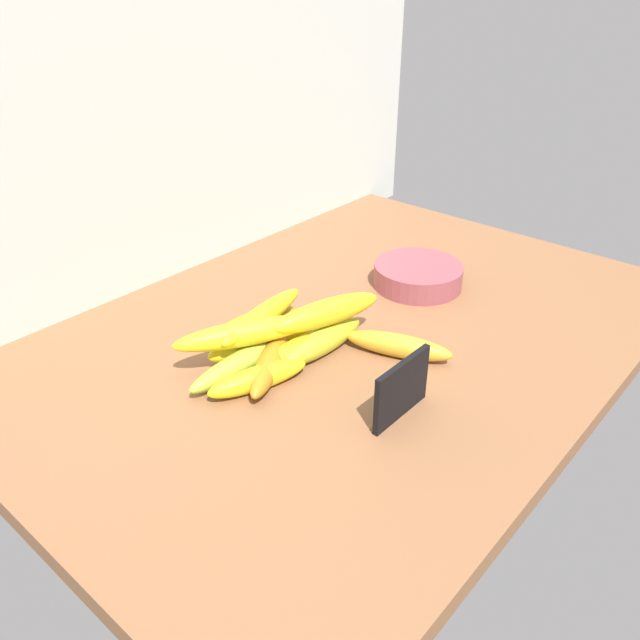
{
  "coord_description": "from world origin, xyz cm",
  "views": [
    {
      "loc": [
        -70.68,
        -54.35,
        56.18
      ],
      "look_at": [
        -7.67,
        0.36,
        8.0
      ],
      "focal_mm": 36.11,
      "sensor_mm": 36.0,
      "label": 1
    }
  ],
  "objects_px": {
    "chalkboard_sign": "(401,391)",
    "banana_5": "(301,348)",
    "banana_8": "(327,313)",
    "banana_10": "(262,316)",
    "fruit_bowl": "(418,275)",
    "banana_2": "(256,324)",
    "banana_9": "(245,333)",
    "banana_3": "(257,378)",
    "banana_4": "(246,360)",
    "banana_7": "(323,341)",
    "banana_6": "(272,359)",
    "banana_0": "(262,342)",
    "banana_1": "(398,345)"
  },
  "relations": [
    {
      "from": "banana_5",
      "to": "banana_9",
      "type": "relative_size",
      "value": 0.81
    },
    {
      "from": "banana_3",
      "to": "banana_9",
      "type": "height_order",
      "value": "banana_9"
    },
    {
      "from": "banana_6",
      "to": "banana_10",
      "type": "bearing_deg",
      "value": 57.01
    },
    {
      "from": "chalkboard_sign",
      "to": "banana_9",
      "type": "bearing_deg",
      "value": 102.12
    },
    {
      "from": "banana_6",
      "to": "banana_9",
      "type": "distance_m",
      "value": 0.05
    },
    {
      "from": "banana_1",
      "to": "banana_7",
      "type": "bearing_deg",
      "value": 125.88
    },
    {
      "from": "fruit_bowl",
      "to": "banana_7",
      "type": "height_order",
      "value": "same"
    },
    {
      "from": "chalkboard_sign",
      "to": "banana_2",
      "type": "height_order",
      "value": "chalkboard_sign"
    },
    {
      "from": "banana_3",
      "to": "banana_5",
      "type": "relative_size",
      "value": 0.89
    },
    {
      "from": "banana_0",
      "to": "banana_10",
      "type": "height_order",
      "value": "banana_10"
    },
    {
      "from": "fruit_bowl",
      "to": "banana_7",
      "type": "xyz_separation_m",
      "value": [
        -0.28,
        -0.02,
        -0.0
      ]
    },
    {
      "from": "banana_5",
      "to": "banana_7",
      "type": "relative_size",
      "value": 1.02
    },
    {
      "from": "fruit_bowl",
      "to": "banana_2",
      "type": "relative_size",
      "value": 1.05
    },
    {
      "from": "banana_3",
      "to": "banana_4",
      "type": "relative_size",
      "value": 0.72
    },
    {
      "from": "chalkboard_sign",
      "to": "banana_5",
      "type": "xyz_separation_m",
      "value": [
        0.01,
        0.19,
        -0.02
      ]
    },
    {
      "from": "fruit_bowl",
      "to": "banana_6",
      "type": "distance_m",
      "value": 0.37
    },
    {
      "from": "banana_6",
      "to": "banana_3",
      "type": "bearing_deg",
      "value": -160.08
    },
    {
      "from": "banana_4",
      "to": "banana_9",
      "type": "height_order",
      "value": "banana_9"
    },
    {
      "from": "banana_5",
      "to": "banana_10",
      "type": "height_order",
      "value": "banana_10"
    },
    {
      "from": "banana_1",
      "to": "banana_8",
      "type": "height_order",
      "value": "banana_8"
    },
    {
      "from": "banana_0",
      "to": "banana_3",
      "type": "bearing_deg",
      "value": -138.67
    },
    {
      "from": "fruit_bowl",
      "to": "banana_2",
      "type": "xyz_separation_m",
      "value": [
        -0.31,
        0.09,
        0.0
      ]
    },
    {
      "from": "banana_8",
      "to": "banana_4",
      "type": "bearing_deg",
      "value": 159.45
    },
    {
      "from": "banana_10",
      "to": "fruit_bowl",
      "type": "bearing_deg",
      "value": -9.91
    },
    {
      "from": "fruit_bowl",
      "to": "banana_4",
      "type": "height_order",
      "value": "fruit_bowl"
    },
    {
      "from": "banana_4",
      "to": "banana_6",
      "type": "xyz_separation_m",
      "value": [
        0.03,
        -0.03,
        0.0
      ]
    },
    {
      "from": "chalkboard_sign",
      "to": "banana_0",
      "type": "height_order",
      "value": "chalkboard_sign"
    },
    {
      "from": "banana_6",
      "to": "banana_0",
      "type": "bearing_deg",
      "value": 64.49
    },
    {
      "from": "banana_0",
      "to": "banana_6",
      "type": "distance_m",
      "value": 0.05
    },
    {
      "from": "banana_4",
      "to": "banana_5",
      "type": "bearing_deg",
      "value": -27.31
    },
    {
      "from": "fruit_bowl",
      "to": "banana_6",
      "type": "bearing_deg",
      "value": 178.59
    },
    {
      "from": "banana_8",
      "to": "banana_6",
      "type": "bearing_deg",
      "value": 168.85
    },
    {
      "from": "banana_1",
      "to": "banana_4",
      "type": "height_order",
      "value": "same"
    },
    {
      "from": "banana_5",
      "to": "banana_7",
      "type": "distance_m",
      "value": 0.04
    },
    {
      "from": "banana_2",
      "to": "banana_7",
      "type": "relative_size",
      "value": 0.92
    },
    {
      "from": "banana_3",
      "to": "banana_6",
      "type": "xyz_separation_m",
      "value": [
        0.05,
        0.02,
        0.0
      ]
    },
    {
      "from": "banana_8",
      "to": "banana_3",
      "type": "bearing_deg",
      "value": 178.85
    },
    {
      "from": "banana_5",
      "to": "banana_4",
      "type": "bearing_deg",
      "value": 152.69
    },
    {
      "from": "fruit_bowl",
      "to": "banana_9",
      "type": "height_order",
      "value": "banana_9"
    },
    {
      "from": "banana_2",
      "to": "banana_8",
      "type": "height_order",
      "value": "banana_8"
    },
    {
      "from": "chalkboard_sign",
      "to": "banana_1",
      "type": "relative_size",
      "value": 0.67
    },
    {
      "from": "fruit_bowl",
      "to": "banana_9",
      "type": "bearing_deg",
      "value": 173.14
    },
    {
      "from": "fruit_bowl",
      "to": "banana_9",
      "type": "distance_m",
      "value": 0.39
    },
    {
      "from": "banana_1",
      "to": "banana_6",
      "type": "relative_size",
      "value": 0.86
    },
    {
      "from": "chalkboard_sign",
      "to": "banana_4",
      "type": "distance_m",
      "value": 0.24
    },
    {
      "from": "banana_8",
      "to": "banana_10",
      "type": "distance_m",
      "value": 0.1
    },
    {
      "from": "chalkboard_sign",
      "to": "banana_9",
      "type": "height_order",
      "value": "chalkboard_sign"
    },
    {
      "from": "banana_0",
      "to": "banana_8",
      "type": "distance_m",
      "value": 0.11
    },
    {
      "from": "banana_1",
      "to": "banana_9",
      "type": "relative_size",
      "value": 0.79
    },
    {
      "from": "banana_4",
      "to": "chalkboard_sign",
      "type": "bearing_deg",
      "value": -75.25
    }
  ]
}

